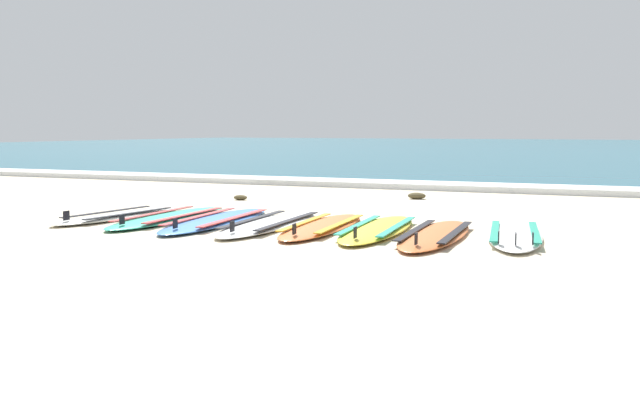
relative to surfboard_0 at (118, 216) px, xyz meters
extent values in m
plane|color=beige|center=(2.26, 0.26, -0.04)|extent=(80.00, 80.00, 0.00)
cube|color=#23667A|center=(2.26, 35.53, 0.01)|extent=(80.00, 60.00, 0.10)
cube|color=white|center=(2.26, 6.04, 0.02)|extent=(80.00, 1.02, 0.11)
ellipsoid|color=silver|center=(0.00, 0.00, 0.00)|extent=(0.75, 2.17, 0.07)
cube|color=black|center=(-0.19, 0.02, 0.04)|extent=(0.23, 1.49, 0.01)
cube|color=black|center=(0.19, -0.02, 0.04)|extent=(0.23, 1.49, 0.01)
cube|color=black|center=(-0.09, -0.82, 0.09)|extent=(0.02, 0.09, 0.11)
ellipsoid|color=#2DB793|center=(0.71, 0.10, 0.00)|extent=(0.70, 2.48, 0.07)
cube|color=#D13838|center=(0.48, 0.09, 0.04)|extent=(0.15, 1.73, 0.01)
cube|color=#D13838|center=(0.93, 0.11, 0.04)|extent=(0.15, 1.73, 0.01)
cube|color=black|center=(0.74, -0.86, 0.09)|extent=(0.02, 0.09, 0.11)
ellipsoid|color=#3875CC|center=(1.39, 0.10, 0.00)|extent=(0.86, 2.61, 0.07)
cube|color=#D13838|center=(1.16, 0.08, 0.04)|extent=(0.24, 1.80, 0.01)
cube|color=#D13838|center=(1.62, 0.12, 0.04)|extent=(0.24, 1.80, 0.01)
cube|color=black|center=(1.48, -0.89, 0.09)|extent=(0.02, 0.09, 0.11)
ellipsoid|color=white|center=(2.11, 0.10, 0.00)|extent=(0.77, 2.55, 0.07)
cube|color=black|center=(1.89, 0.09, 0.04)|extent=(0.19, 1.76, 0.01)
cube|color=black|center=(2.34, 0.11, 0.04)|extent=(0.19, 1.76, 0.01)
cube|color=black|center=(2.17, -0.88, 0.09)|extent=(0.02, 0.09, 0.11)
ellipsoid|color=orange|center=(2.77, 0.11, 0.00)|extent=(0.76, 2.37, 0.07)
cube|color=gold|center=(2.56, 0.10, 0.04)|extent=(0.20, 1.63, 0.01)
cube|color=gold|center=(2.98, 0.13, 0.04)|extent=(0.20, 1.63, 0.01)
cube|color=black|center=(2.84, -0.79, 0.09)|extent=(0.02, 0.09, 0.11)
ellipsoid|color=yellow|center=(3.42, 0.15, 0.00)|extent=(0.79, 2.42, 0.07)
cube|color=teal|center=(3.20, 0.13, 0.04)|extent=(0.22, 1.67, 0.01)
cube|color=teal|center=(3.63, 0.16, 0.04)|extent=(0.22, 1.67, 0.01)
cube|color=black|center=(3.49, -0.78, 0.09)|extent=(0.02, 0.09, 0.11)
ellipsoid|color=orange|center=(4.10, -0.02, 0.00)|extent=(0.69, 2.37, 0.07)
cube|color=black|center=(3.89, -0.03, 0.04)|extent=(0.16, 1.64, 0.01)
cube|color=black|center=(4.32, -0.01, 0.04)|extent=(0.16, 1.64, 0.01)
cube|color=black|center=(4.15, -0.93, 0.09)|extent=(0.02, 0.09, 0.11)
ellipsoid|color=white|center=(4.87, 0.27, 0.00)|extent=(0.88, 2.28, 0.07)
cube|color=teal|center=(4.67, 0.24, 0.04)|extent=(0.30, 1.55, 0.01)
cube|color=teal|center=(5.07, 0.30, 0.04)|extent=(0.30, 1.55, 0.01)
cube|color=black|center=(5.00, -0.59, 0.09)|extent=(0.03, 0.09, 0.11)
cube|color=black|center=(4.84, -0.55, 0.09)|extent=(0.03, 0.09, 0.11)
cube|color=black|center=(5.14, -0.51, 0.09)|extent=(0.03, 0.09, 0.11)
ellipsoid|color=#4C4228|center=(2.81, 3.94, 0.02)|extent=(0.30, 0.24, 0.10)
ellipsoid|color=#4C4228|center=(0.26, 2.68, 0.00)|extent=(0.23, 0.18, 0.08)
camera|label=1|loc=(5.88, -7.26, 1.10)|focal=40.07mm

